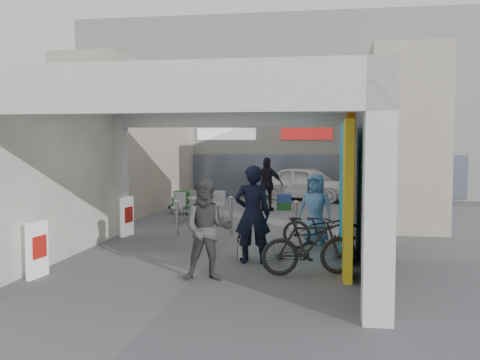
% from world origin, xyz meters
% --- Properties ---
extents(ground, '(90.00, 90.00, 0.00)m').
position_xyz_m(ground, '(0.00, 0.00, 0.00)').
color(ground, '#57575C').
rests_on(ground, ground).
extents(arcade_canopy, '(6.40, 6.45, 6.40)m').
position_xyz_m(arcade_canopy, '(0.54, -0.82, 2.30)').
color(arcade_canopy, beige).
rests_on(arcade_canopy, ground).
extents(far_building, '(18.00, 4.08, 8.00)m').
position_xyz_m(far_building, '(-0.00, 13.99, 3.99)').
color(far_building, white).
rests_on(far_building, ground).
extents(plaza_bldg_left, '(2.00, 9.00, 5.00)m').
position_xyz_m(plaza_bldg_left, '(-4.50, 7.50, 2.50)').
color(plaza_bldg_left, '#B4A995').
rests_on(plaza_bldg_left, ground).
extents(plaza_bldg_right, '(2.00, 9.00, 5.00)m').
position_xyz_m(plaza_bldg_right, '(4.50, 7.50, 2.50)').
color(plaza_bldg_right, '#B4A995').
rests_on(plaza_bldg_right, ground).
extents(bollard_left, '(0.09, 0.09, 0.89)m').
position_xyz_m(bollard_left, '(-1.49, 2.20, 0.45)').
color(bollard_left, '#95989E').
rests_on(bollard_left, ground).
extents(bollard_center, '(0.09, 0.09, 0.99)m').
position_xyz_m(bollard_center, '(-0.13, 2.55, 0.49)').
color(bollard_center, '#95989E').
rests_on(bollard_center, ground).
extents(bollard_right, '(0.09, 0.09, 0.89)m').
position_xyz_m(bollard_right, '(1.57, 2.57, 0.45)').
color(bollard_right, '#95989E').
rests_on(bollard_right, ground).
extents(advert_board_near, '(0.15, 0.56, 1.00)m').
position_xyz_m(advert_board_near, '(-2.75, -2.45, 0.51)').
color(advert_board_near, white).
rests_on(advert_board_near, ground).
extents(advert_board_far, '(0.17, 0.56, 1.00)m').
position_xyz_m(advert_board_far, '(-2.75, 1.92, 0.51)').
color(advert_board_far, white).
rests_on(advert_board_far, ground).
extents(cafe_set, '(1.48, 1.20, 0.90)m').
position_xyz_m(cafe_set, '(-1.62, 4.96, 0.32)').
color(cafe_set, '#ACACB1').
rests_on(cafe_set, ground).
extents(produce_stand, '(1.17, 0.63, 0.77)m').
position_xyz_m(produce_stand, '(-2.29, 6.29, 0.31)').
color(produce_stand, black).
rests_on(produce_stand, ground).
extents(crate_stack, '(0.54, 0.47, 0.56)m').
position_xyz_m(crate_stack, '(0.85, 8.02, 0.28)').
color(crate_stack, '#19581D').
rests_on(crate_stack, ground).
extents(border_collie, '(0.22, 0.42, 0.59)m').
position_xyz_m(border_collie, '(0.64, -0.49, 0.23)').
color(border_collie, black).
rests_on(border_collie, ground).
extents(man_with_dog, '(0.77, 0.56, 1.96)m').
position_xyz_m(man_with_dog, '(0.88, -0.72, 0.98)').
color(man_with_dog, black).
rests_on(man_with_dog, ground).
extents(man_back_turned, '(0.97, 0.82, 1.78)m').
position_xyz_m(man_back_turned, '(0.29, -2.16, 0.89)').
color(man_back_turned, '#3C3C3E').
rests_on(man_back_turned, ground).
extents(man_elderly, '(0.95, 0.76, 1.69)m').
position_xyz_m(man_elderly, '(2.08, 1.59, 0.84)').
color(man_elderly, '#5D88B6').
rests_on(man_elderly, ground).
extents(man_crates, '(1.17, 0.63, 1.90)m').
position_xyz_m(man_crates, '(0.29, 7.52, 0.95)').
color(man_crates, black).
rests_on(man_crates, ground).
extents(bicycle_front, '(2.04, 1.13, 1.01)m').
position_xyz_m(bicycle_front, '(2.30, 0.72, 0.51)').
color(bicycle_front, black).
rests_on(bicycle_front, ground).
extents(bicycle_rear, '(1.84, 0.97, 1.07)m').
position_xyz_m(bicycle_rear, '(2.03, -1.50, 0.53)').
color(bicycle_rear, black).
rests_on(bicycle_rear, ground).
extents(white_van, '(4.49, 3.24, 1.42)m').
position_xyz_m(white_van, '(1.59, 11.50, 0.71)').
color(white_van, white).
rests_on(white_van, ground).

